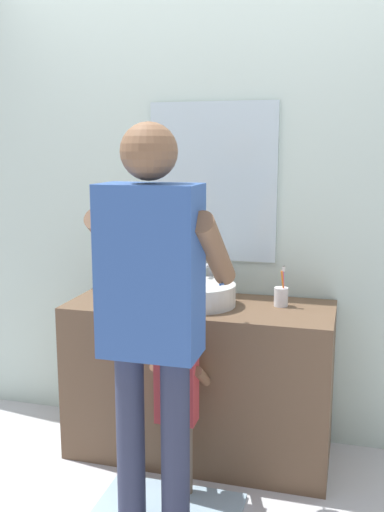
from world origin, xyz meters
TOP-DOWN VIEW (x-y plane):
  - ground_plane at (0.00, 0.00)m, footprint 14.00×14.00m
  - back_wall at (0.00, 0.62)m, footprint 4.40×0.10m
  - vanity_cabinet at (0.00, 0.30)m, footprint 1.34×0.54m
  - sink_basin at (0.00, 0.28)m, footprint 0.37×0.37m
  - faucet at (0.00, 0.50)m, footprint 0.18×0.14m
  - toothbrush_cup at (0.40, 0.37)m, footprint 0.07×0.07m
  - soap_bottle at (-0.34, 0.35)m, footprint 0.06×0.06m
  - bath_mat at (0.00, -0.25)m, footprint 0.64×0.40m
  - child_toddler at (0.00, -0.10)m, footprint 0.25×0.25m
  - adult_parent at (-0.02, -0.36)m, footprint 0.52×0.55m

SIDE VIEW (x-z plane):
  - ground_plane at x=0.00m, z-range 0.00..0.00m
  - bath_mat at x=0.00m, z-range 0.00..0.02m
  - vanity_cabinet at x=0.00m, z-range 0.00..0.81m
  - child_toddler at x=0.00m, z-range 0.08..0.88m
  - toothbrush_cup at x=0.40m, z-range 0.76..0.97m
  - sink_basin at x=0.00m, z-range 0.81..0.92m
  - soap_bottle at x=-0.34m, z-range 0.80..0.96m
  - faucet at x=0.00m, z-range 0.80..0.98m
  - adult_parent at x=-0.02m, z-range 0.17..1.86m
  - back_wall at x=0.00m, z-range 0.00..2.70m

